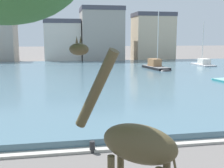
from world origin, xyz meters
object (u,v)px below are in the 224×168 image
object	(u,v)px
sailboat_grey	(202,65)
mooring_bollard	(92,147)
giraffe_statue	(133,147)
sailboat_black	(157,68)

from	to	relation	value
sailboat_grey	mooring_bollard	world-z (taller)	sailboat_grey
giraffe_statue	sailboat_black	size ratio (longest dim) A/B	0.59
sailboat_black	mooring_bollard	size ratio (longest dim) A/B	16.55
giraffe_statue	mooring_bollard	size ratio (longest dim) A/B	9.80
giraffe_statue	sailboat_grey	world-z (taller)	sailboat_grey
giraffe_statue	mooring_bollard	world-z (taller)	giraffe_statue
sailboat_black	mooring_bollard	world-z (taller)	sailboat_black
sailboat_grey	sailboat_black	size ratio (longest dim) A/B	0.89
mooring_bollard	giraffe_statue	bearing A→B (deg)	-87.15
giraffe_statue	sailboat_black	xyz separation A→B (m)	(11.72, 32.07, -1.90)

